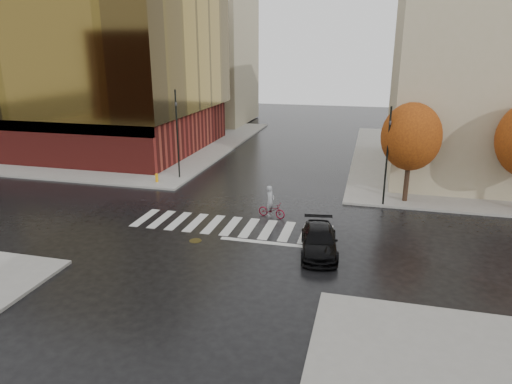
% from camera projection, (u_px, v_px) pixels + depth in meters
% --- Properties ---
extents(ground, '(120.00, 120.00, 0.00)m').
position_uv_depth(ground, '(228.00, 229.00, 26.07)').
color(ground, black).
rests_on(ground, ground).
extents(sidewalk_nw, '(30.00, 30.00, 0.15)m').
position_uv_depth(sidewalk_nw, '(105.00, 141.00, 50.40)').
color(sidewalk_nw, gray).
rests_on(sidewalk_nw, ground).
extents(crosswalk, '(12.00, 3.00, 0.01)m').
position_uv_depth(crosswalk, '(231.00, 226.00, 26.53)').
color(crosswalk, silver).
rests_on(crosswalk, ground).
extents(office_glass, '(27.00, 19.00, 16.00)m').
position_uv_depth(office_glass, '(71.00, 65.00, 45.37)').
color(office_glass, maroon).
rests_on(office_glass, sidewalk_nw).
extents(building_ne_tan, '(16.00, 16.00, 18.00)m').
position_uv_depth(building_ne_tan, '(505.00, 58.00, 34.97)').
color(building_ne_tan, tan).
rests_on(building_ne_tan, sidewalk_ne).
extents(building_nw_far, '(14.00, 12.00, 20.00)m').
position_uv_depth(building_nw_far, '(197.00, 46.00, 60.94)').
color(building_nw_far, tan).
rests_on(building_nw_far, sidewalk_nw).
extents(tree_ne_a, '(3.80, 3.80, 6.50)m').
position_uv_depth(tree_ne_a, '(411.00, 137.00, 29.18)').
color(tree_ne_a, black).
rests_on(tree_ne_a, sidewalk_ne).
extents(sedan, '(2.42, 4.63, 1.28)m').
position_uv_depth(sedan, '(319.00, 241.00, 22.94)').
color(sedan, black).
rests_on(sedan, ground).
extents(cyclist, '(1.85, 1.02, 2.00)m').
position_uv_depth(cyclist, '(271.00, 207.00, 27.71)').
color(cyclist, maroon).
rests_on(cyclist, ground).
extents(traffic_light_nw, '(0.20, 0.18, 6.79)m').
position_uv_depth(traffic_light_nw, '(177.00, 129.00, 34.81)').
color(traffic_light_nw, black).
rests_on(traffic_light_nw, sidewalk_nw).
extents(traffic_light_ne, '(0.16, 0.19, 6.34)m').
position_uv_depth(traffic_light_ne, '(387.00, 151.00, 28.74)').
color(traffic_light_ne, black).
rests_on(traffic_light_ne, sidewalk_ne).
extents(fire_hydrant, '(0.24, 0.24, 0.66)m').
position_uv_depth(fire_hydrant, '(157.00, 177.00, 34.61)').
color(fire_hydrant, orange).
rests_on(fire_hydrant, sidewalk_nw).
extents(manhole, '(0.87, 0.87, 0.01)m').
position_uv_depth(manhole, '(195.00, 241.00, 24.51)').
color(manhole, '#493F1A').
rests_on(manhole, ground).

